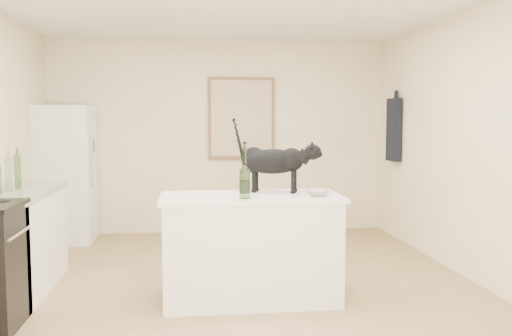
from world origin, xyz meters
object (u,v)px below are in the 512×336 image
Objects in this scene: fridge at (65,174)px; glass_bowl at (318,193)px; wine_bottle at (245,174)px; black_cat at (273,165)px.

glass_bowl is at bearing -46.33° from fridge.
wine_bottle is (1.98, -2.76, 0.25)m from fridge.
fridge is at bearing 151.70° from black_cat.
wine_bottle is (-0.28, -0.36, -0.04)m from black_cat.
fridge is at bearing 133.67° from glass_bowl.
fridge is at bearing 125.61° from wine_bottle.
fridge reaches higher than wine_bottle.
fridge is 3.31m from black_cat.
wine_bottle is at bearing -174.77° from glass_bowl.
black_cat is at bearing 136.24° from glass_bowl.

